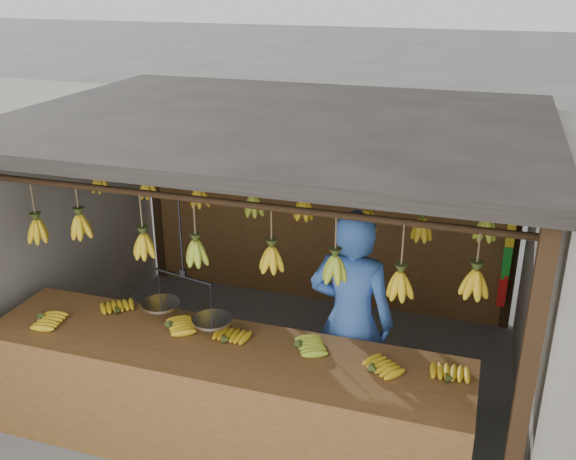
% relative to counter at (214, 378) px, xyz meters
% --- Properties ---
extents(ground, '(80.00, 80.00, 0.00)m').
position_rel_counter_xyz_m(ground, '(0.07, 1.23, -0.71)').
color(ground, '#5B5B57').
extents(stall, '(4.30, 3.30, 2.40)m').
position_rel_counter_xyz_m(stall, '(0.07, 1.56, 1.26)').
color(stall, black).
rests_on(stall, ground).
extents(counter, '(3.68, 0.84, 0.96)m').
position_rel_counter_xyz_m(counter, '(0.00, 0.00, 0.00)').
color(counter, brown).
rests_on(counter, ground).
extents(hanging_bananas, '(3.64, 2.23, 0.39)m').
position_rel_counter_xyz_m(hanging_bananas, '(0.08, 1.23, 0.91)').
color(hanging_bananas, '#BE9514').
rests_on(hanging_bananas, ground).
extents(balance_scale, '(0.77, 0.39, 0.93)m').
position_rel_counter_xyz_m(balance_scale, '(-0.32, 0.23, 0.42)').
color(balance_scale, black).
rests_on(balance_scale, ground).
extents(vendor, '(0.69, 0.47, 1.86)m').
position_rel_counter_xyz_m(vendor, '(0.85, 0.74, 0.22)').
color(vendor, '#3359A5').
rests_on(vendor, ground).
extents(bag_bundles, '(0.08, 0.26, 1.25)m').
position_rel_counter_xyz_m(bag_bundles, '(2.01, 2.58, 0.29)').
color(bag_bundles, '#1426BF').
rests_on(bag_bundles, ground).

